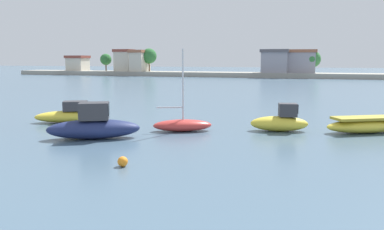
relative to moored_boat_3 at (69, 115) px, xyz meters
The scene contains 7 objects.
moored_boat_3 is the anchor object (origin of this frame).
moored_boat_4 6.31m from the moored_boat_3, 42.74° to the right, with size 5.13×3.66×1.97m.
moored_boat_5 8.49m from the moored_boat_3, ahead, with size 3.71×2.58×4.87m.
moored_boat_6 14.05m from the moored_boat_3, ahead, with size 3.59×1.99×1.67m.
moored_boat_7 18.94m from the moored_boat_3, ahead, with size 5.06×3.70×0.94m.
mooring_buoy_2 12.35m from the moored_boat_3, 45.00° to the right, with size 0.42×0.42×0.42m, color orange.
distant_shoreline 70.90m from the moored_boat_3, 93.64° to the left, with size 123.52×7.87×7.04m.
Camera 1 is at (17.76, -6.98, 4.27)m, focal length 36.16 mm.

